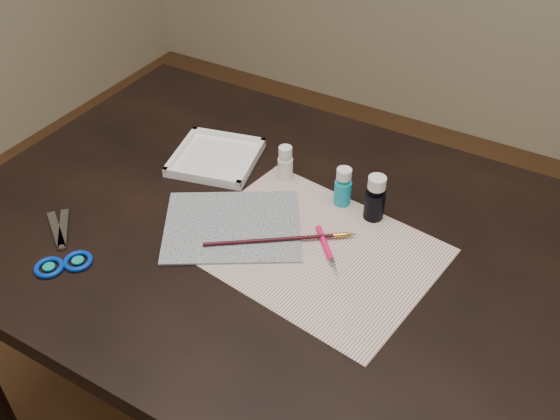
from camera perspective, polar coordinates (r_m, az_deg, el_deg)
The scene contains 10 objects.
table at distance 1.50m, azimuth -0.00°, elevation -12.63°, with size 1.30×0.90×0.75m, color black.
paper at distance 1.18m, azimuth 3.06°, elevation -3.56°, with size 0.44×0.34×0.00m, color silver.
canvas at distance 1.23m, azimuth -4.37°, elevation -1.44°, with size 0.27×0.21×0.00m, color black.
paint_bottle_white at distance 1.33m, azimuth 0.49°, elevation 4.31°, with size 0.03×0.03×0.08m, color white.
paint_bottle_cyan at distance 1.27m, azimuth 5.79°, elevation 2.13°, with size 0.04×0.04×0.09m, color #149AB6.
paint_bottle_navy at distance 1.24m, azimuth 8.69°, elevation 1.10°, with size 0.04×0.04×0.10m, color black.
paintbrush at distance 1.19m, azimuth 0.14°, elevation -2.67°, with size 0.30×0.01×0.01m, color black, non-canonical shape.
craft_knife at distance 1.17m, azimuth 4.38°, elevation -3.76°, with size 0.14×0.01×0.01m, color #FF0F5B, non-canonical shape.
scissors at distance 1.26m, azimuth -19.74°, elevation -2.78°, with size 0.21×0.11×0.01m, color silver, non-canonical shape.
palette_tray at distance 1.41m, azimuth -5.88°, elevation 4.84°, with size 0.18×0.18×0.02m, color white.
Camera 1 is at (0.46, -0.79, 1.56)m, focal length 40.00 mm.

